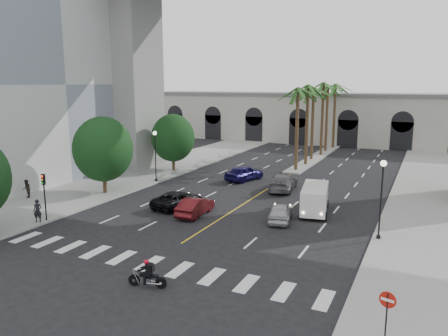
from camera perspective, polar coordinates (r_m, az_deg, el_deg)
ground at (r=27.06m, az=-7.82°, el=-11.10°), size 140.00×140.00×0.00m
sidewalk_left at (r=47.16m, az=-13.15°, el=-1.59°), size 8.00×100.00×0.15m
sidewalk_right at (r=37.27m, az=26.20°, el=-5.81°), size 8.00×100.00×0.15m
median at (r=61.32m, az=11.95°, el=1.37°), size 2.00×24.00×0.20m
building_left at (r=52.48m, az=-26.25°, el=10.11°), size 16.50×32.50×20.60m
pier_building at (r=77.36m, az=15.07°, el=6.30°), size 71.00×10.50×8.50m
palm_a at (r=50.82m, az=9.65°, el=9.70°), size 3.20×3.20×10.30m
palm_b at (r=54.65m, az=10.93°, el=10.03°), size 3.20×3.20×10.60m
palm_c at (r=58.60m, az=11.63°, el=9.61°), size 3.20×3.20×10.10m
palm_d at (r=62.40m, az=12.88°, el=10.31°), size 3.20×3.20×10.90m
palm_e at (r=66.37m, az=13.42°, el=9.92°), size 3.20×3.20×10.40m
palm_f at (r=70.22m, az=14.38°, el=10.14°), size 3.20×3.20×10.70m
street_tree_mid at (r=41.38m, az=-15.52°, el=2.38°), size 5.44×5.44×7.21m
street_tree_far at (r=51.00m, az=-6.68°, el=3.93°), size 5.04×5.04×6.68m
lamp_post_left_far at (r=45.25m, az=-8.96°, el=2.10°), size 0.40×0.40×5.35m
lamp_post_right at (r=29.79m, az=19.88°, el=-3.08°), size 0.40×0.40×5.35m
traffic_signal_far at (r=34.56m, az=-22.44°, el=-2.58°), size 0.25×0.18×3.65m
motorcycle_rider at (r=22.90m, az=-9.85°, el=-13.58°), size 2.03×0.64×1.48m
car_a at (r=32.96m, az=7.34°, el=-5.76°), size 2.45×4.23×1.35m
car_b at (r=34.19m, az=-3.79°, el=-5.01°), size 1.73×4.37×1.42m
car_c at (r=36.46m, az=-6.10°, el=-4.09°), size 2.99×5.15×1.35m
car_d at (r=42.32m, az=7.71°, el=-1.86°), size 2.87×5.60×1.56m
car_e at (r=46.18m, az=2.68°, el=-0.64°), size 3.23×5.12×1.62m
cargo_van at (r=35.25m, az=11.77°, el=-3.90°), size 2.76×5.33×2.16m
pedestrian_a at (r=34.71m, az=-23.17°, el=-5.17°), size 0.73×0.64×1.69m
pedestrian_b at (r=42.28m, az=-24.39°, el=-2.49°), size 1.01×1.01×1.65m
do_not_enter_sign at (r=18.02m, az=20.51°, el=-16.95°), size 0.63×0.19×2.62m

